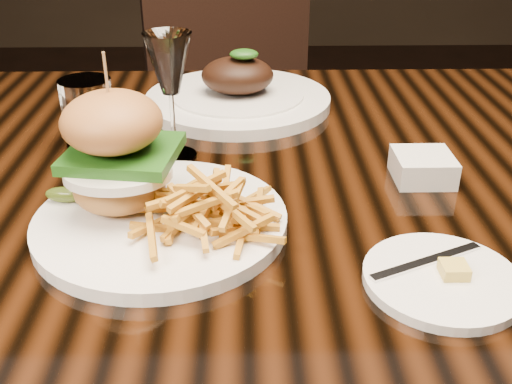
{
  "coord_description": "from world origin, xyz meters",
  "views": [
    {
      "loc": [
        -0.04,
        -0.66,
        1.09
      ],
      "look_at": [
        -0.03,
        -0.15,
        0.81
      ],
      "focal_mm": 42.0,
      "sensor_mm": 36.0,
      "label": 1
    }
  ],
  "objects_px": {
    "dining_table": "(275,229)",
    "far_dish": "(238,95)",
    "burger_plate": "(152,187)",
    "wine_glass": "(169,69)",
    "chair_far": "(240,99)"
  },
  "relations": [
    {
      "from": "far_dish",
      "to": "chair_far",
      "type": "xyz_separation_m",
      "value": [
        -0.0,
        0.63,
        -0.23
      ]
    },
    {
      "from": "burger_plate",
      "to": "chair_far",
      "type": "relative_size",
      "value": 0.28
    },
    {
      "from": "wine_glass",
      "to": "far_dish",
      "type": "xyz_separation_m",
      "value": [
        0.08,
        0.19,
        -0.1
      ]
    },
    {
      "from": "wine_glass",
      "to": "burger_plate",
      "type": "bearing_deg",
      "value": -91.51
    },
    {
      "from": "wine_glass",
      "to": "far_dish",
      "type": "bearing_deg",
      "value": 67.04
    },
    {
      "from": "far_dish",
      "to": "dining_table",
      "type": "bearing_deg",
      "value": -79.1
    },
    {
      "from": "burger_plate",
      "to": "far_dish",
      "type": "relative_size",
      "value": 0.9
    },
    {
      "from": "dining_table",
      "to": "chair_far",
      "type": "height_order",
      "value": "chair_far"
    },
    {
      "from": "dining_table",
      "to": "chair_far",
      "type": "xyz_separation_m",
      "value": [
        -0.05,
        0.89,
        -0.13
      ]
    },
    {
      "from": "burger_plate",
      "to": "dining_table",
      "type": "bearing_deg",
      "value": 60.12
    },
    {
      "from": "far_dish",
      "to": "wine_glass",
      "type": "bearing_deg",
      "value": -112.96
    },
    {
      "from": "dining_table",
      "to": "far_dish",
      "type": "height_order",
      "value": "far_dish"
    },
    {
      "from": "wine_glass",
      "to": "far_dish",
      "type": "height_order",
      "value": "wine_glass"
    },
    {
      "from": "burger_plate",
      "to": "wine_glass",
      "type": "relative_size",
      "value": 1.63
    },
    {
      "from": "burger_plate",
      "to": "chair_far",
      "type": "bearing_deg",
      "value": 105.71
    }
  ]
}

